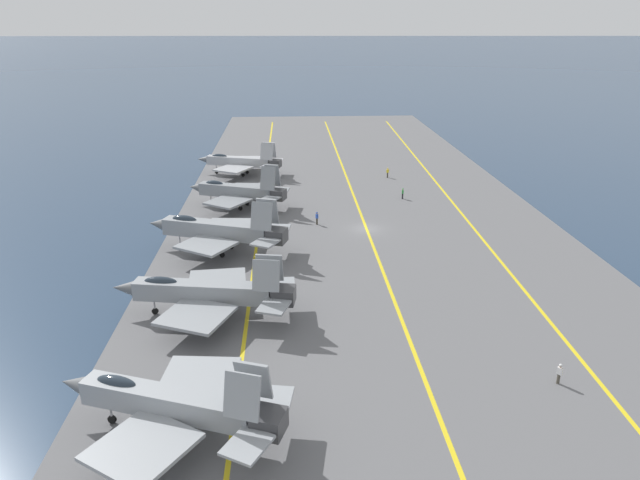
{
  "coord_description": "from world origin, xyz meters",
  "views": [
    {
      "loc": [
        -70.53,
        10.13,
        26.28
      ],
      "look_at": [
        -10.23,
        6.75,
        2.9
      ],
      "focal_mm": 32.0,
      "sensor_mm": 36.0,
      "label": 1
    }
  ],
  "objects": [
    {
      "name": "parked_jet_fifth",
      "position": [
        29.15,
        18.6,
        2.84
      ],
      "size": [
        12.83,
        15.66,
        6.03
      ],
      "color": "#A8AAAF",
      "rests_on": "carrier_deck"
    },
    {
      "name": "parked_jet_third",
      "position": [
        -7.14,
        18.6,
        3.25
      ],
      "size": [
        12.63,
        17.46,
        6.94
      ],
      "color": "gray",
      "rests_on": "carrier_deck"
    },
    {
      "name": "deck_stripe_foul_line",
      "position": [
        0.0,
        -14.29,
        0.4
      ],
      "size": [
        170.35,
        5.29,
        0.01
      ],
      "primitive_type": "cube",
      "rotation": [
        0.0,
        0.0,
        -0.03
      ],
      "color": "yellow",
      "rests_on": "carrier_deck"
    },
    {
      "name": "deck_stripe_centerline",
      "position": [
        0.0,
        0.0,
        0.4
      ],
      "size": [
        170.41,
        0.36,
        0.01
      ],
      "primitive_type": "cube",
      "color": "yellow",
      "rests_on": "carrier_deck"
    },
    {
      "name": "crew_blue_vest",
      "position": [
        2.09,
        6.48,
        1.38
      ],
      "size": [
        0.44,
        0.37,
        1.78
      ],
      "color": "#383328",
      "rests_on": "carrier_deck"
    },
    {
      "name": "carrier_deck",
      "position": [
        0.0,
        0.0,
        0.2
      ],
      "size": [
        189.34,
        51.95,
        0.4
      ],
      "primitive_type": "cube",
      "color": "slate",
      "rests_on": "ground"
    },
    {
      "name": "parked_jet_nearest",
      "position": [
        -39.42,
        18.02,
        3.05
      ],
      "size": [
        13.38,
        16.25,
        6.38
      ],
      "color": "#93999E",
      "rests_on": "carrier_deck"
    },
    {
      "name": "parked_jet_second",
      "position": [
        -23.01,
        17.92,
        2.97
      ],
      "size": [
        13.25,
        17.25,
        6.28
      ],
      "color": "gray",
      "rests_on": "carrier_deck"
    },
    {
      "name": "parked_jet_fourth",
      "position": [
        10.23,
        17.58,
        2.91
      ],
      "size": [
        13.05,
        15.32,
        6.7
      ],
      "color": "gray",
      "rests_on": "carrier_deck"
    },
    {
      "name": "crew_white_vest",
      "position": [
        -35.05,
        -10.02,
        1.35
      ],
      "size": [
        0.46,
        0.43,
        1.72
      ],
      "color": "#4C473D",
      "rests_on": "carrier_deck"
    },
    {
      "name": "crew_green_vest",
      "position": [
        13.16,
        -7.35,
        1.33
      ],
      "size": [
        0.41,
        0.31,
        1.7
      ],
      "color": "#232328",
      "rests_on": "carrier_deck"
    },
    {
      "name": "ground_plane",
      "position": [
        0.0,
        0.0,
        0.0
      ],
      "size": [
        2000.0,
        2000.0,
        0.0
      ],
      "primitive_type": "plane",
      "color": "navy"
    },
    {
      "name": "crew_yellow_vest",
      "position": [
        25.93,
        -7.15,
        1.37
      ],
      "size": [
        0.44,
        0.46,
        1.76
      ],
      "color": "#383328",
      "rests_on": "carrier_deck"
    },
    {
      "name": "deck_stripe_edge_line",
      "position": [
        0.0,
        14.29,
        0.4
      ],
      "size": [
        170.41,
        0.61,
        0.01
      ],
      "primitive_type": "cube",
      "rotation": [
        0.0,
        0.0,
        -0.0
      ],
      "color": "yellow",
      "rests_on": "carrier_deck"
    }
  ]
}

